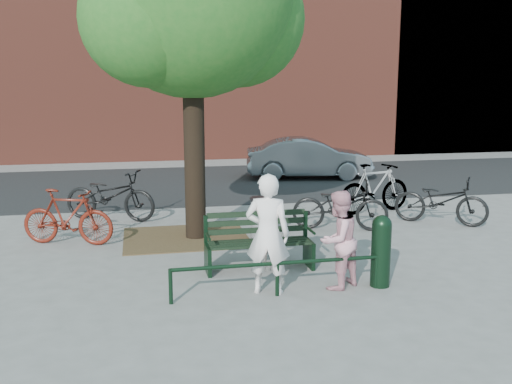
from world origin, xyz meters
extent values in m
plane|color=gray|center=(0.00, 0.00, 0.00)|extent=(90.00, 90.00, 0.00)
cube|color=brown|center=(-1.00, 2.20, 0.01)|extent=(2.40, 2.00, 0.02)
cube|color=black|center=(0.00, 8.50, 0.01)|extent=(40.00, 7.00, 0.01)
cube|color=brown|center=(0.00, 16.00, 6.00)|extent=(45.00, 4.00, 12.00)
cube|color=black|center=(-0.84, 0.00, 0.23)|extent=(0.06, 0.52, 0.45)
cube|color=black|center=(-0.84, 0.23, 0.67)|extent=(0.06, 0.06, 0.44)
cylinder|color=black|center=(-0.84, -0.10, 0.63)|extent=(0.04, 0.36, 0.04)
cube|color=black|center=(0.84, 0.00, 0.23)|extent=(0.06, 0.52, 0.45)
cube|color=black|center=(0.84, 0.23, 0.67)|extent=(0.06, 0.06, 0.44)
cylinder|color=black|center=(0.84, -0.10, 0.63)|extent=(0.04, 0.36, 0.04)
cube|color=black|center=(0.00, 0.00, 0.45)|extent=(1.64, 0.46, 0.04)
cube|color=black|center=(0.00, 0.23, 0.74)|extent=(1.64, 0.03, 0.47)
cylinder|color=black|center=(-1.50, -1.20, 0.25)|extent=(0.06, 0.06, 0.50)
cylinder|color=black|center=(0.00, -1.20, 0.25)|extent=(0.06, 0.06, 0.50)
cylinder|color=black|center=(1.50, -1.20, 0.25)|extent=(0.06, 0.06, 0.50)
cylinder|color=black|center=(0.00, -1.20, 0.48)|extent=(3.00, 0.06, 0.06)
cylinder|color=black|center=(-0.80, 2.20, 1.90)|extent=(0.40, 0.40, 3.80)
sphere|color=#1F591C|center=(0.10, 2.50, 4.20)|extent=(2.60, 2.60, 2.60)
sphere|color=#1F591C|center=(-1.60, 1.80, 4.10)|extent=(2.40, 2.40, 2.40)
imported|color=white|center=(-0.11, -1.05, 0.87)|extent=(0.75, 0.62, 1.74)
imported|color=pink|center=(0.95, -1.05, 0.73)|extent=(0.89, 0.84, 1.46)
cylinder|color=black|center=(1.60, -1.12, 0.47)|extent=(0.29, 0.29, 0.94)
sphere|color=black|center=(1.60, -1.12, 0.94)|extent=(0.29, 0.29, 0.29)
cylinder|color=gray|center=(0.40, 1.75, 0.39)|extent=(0.37, 0.37, 0.78)
cylinder|color=black|center=(0.40, 1.75, 0.81)|extent=(0.41, 0.41, 0.06)
imported|color=black|center=(-2.50, 4.07, 0.56)|extent=(2.23, 1.56, 1.11)
imported|color=#54150C|center=(-3.20, 2.20, 0.53)|extent=(1.83, 1.05, 1.06)
imported|color=black|center=(2.18, 2.20, 0.52)|extent=(2.08, 1.32, 1.03)
imported|color=gray|center=(3.54, 3.57, 0.59)|extent=(2.03, 1.02, 1.17)
imported|color=black|center=(4.48, 2.24, 0.51)|extent=(1.98, 1.70, 1.03)
imported|color=slate|center=(3.50, 8.71, 0.65)|extent=(4.13, 2.01, 1.30)
camera|label=1|loc=(-1.88, -8.68, 2.95)|focal=40.00mm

